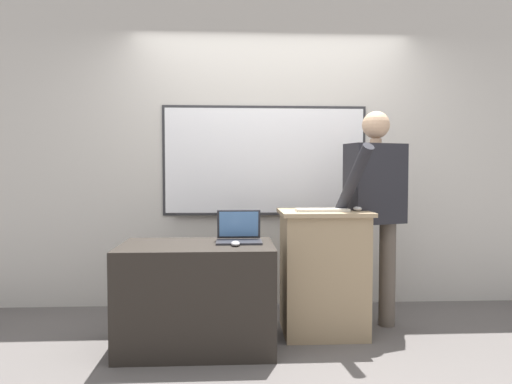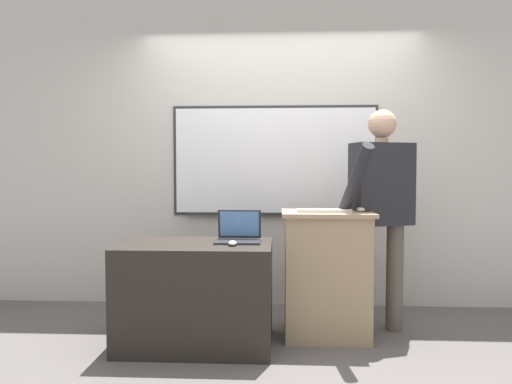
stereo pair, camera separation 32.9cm
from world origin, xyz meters
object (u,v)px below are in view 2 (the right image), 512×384
object	(u,v)px
computer_mouse_by_laptop	(233,243)
computer_mouse_by_keyboard	(361,210)
lectern_podium	(326,273)
laptop	(239,233)
wireless_keyboard	(324,211)
side_desk	(196,294)
person_presenter	(381,203)

from	to	relation	value
computer_mouse_by_laptop	computer_mouse_by_keyboard	world-z (taller)	computer_mouse_by_keyboard
lectern_podium	computer_mouse_by_laptop	world-z (taller)	lectern_podium
lectern_podium	laptop	bearing A→B (deg)	-167.25
lectern_podium	laptop	xyz separation A→B (m)	(-0.65, -0.15, 0.32)
wireless_keyboard	computer_mouse_by_keyboard	world-z (taller)	computer_mouse_by_keyboard
lectern_podium	computer_mouse_by_keyboard	world-z (taller)	computer_mouse_by_keyboard
side_desk	wireless_keyboard	distance (m)	1.10
person_presenter	computer_mouse_by_laptop	distance (m)	1.20
side_desk	computer_mouse_by_laptop	world-z (taller)	computer_mouse_by_laptop
lectern_podium	laptop	distance (m)	0.74
person_presenter	wireless_keyboard	distance (m)	0.48
person_presenter	side_desk	bearing A→B (deg)	175.81
laptop	wireless_keyboard	size ratio (longest dim) A/B	0.83
wireless_keyboard	computer_mouse_by_laptop	bearing A→B (deg)	-157.77
computer_mouse_by_laptop	laptop	bearing A→B (deg)	82.08
side_desk	person_presenter	xyz separation A→B (m)	(1.37, 0.33, 0.63)
computer_mouse_by_keyboard	side_desk	bearing A→B (deg)	-171.31
side_desk	computer_mouse_by_laptop	bearing A→B (deg)	-19.88
wireless_keyboard	computer_mouse_by_keyboard	size ratio (longest dim) A/B	3.91
side_desk	computer_mouse_by_keyboard	distance (m)	1.34
person_presenter	computer_mouse_by_laptop	world-z (taller)	person_presenter
lectern_podium	person_presenter	size ratio (longest dim) A/B	0.55
person_presenter	computer_mouse_by_keyboard	distance (m)	0.24
laptop	wireless_keyboard	xyz separation A→B (m)	(0.62, 0.08, 0.16)
wireless_keyboard	computer_mouse_by_laptop	distance (m)	0.73
computer_mouse_by_laptop	computer_mouse_by_keyboard	size ratio (longest dim) A/B	1.00
lectern_podium	side_desk	size ratio (longest dim) A/B	0.88
computer_mouse_by_keyboard	wireless_keyboard	bearing A→B (deg)	-177.06
wireless_keyboard	computer_mouse_by_laptop	world-z (taller)	wireless_keyboard
computer_mouse_by_laptop	computer_mouse_by_keyboard	distance (m)	0.98
wireless_keyboard	laptop	bearing A→B (deg)	-172.80
person_presenter	wireless_keyboard	size ratio (longest dim) A/B	4.37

